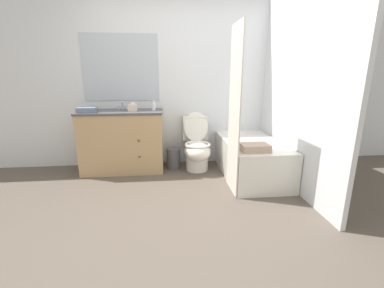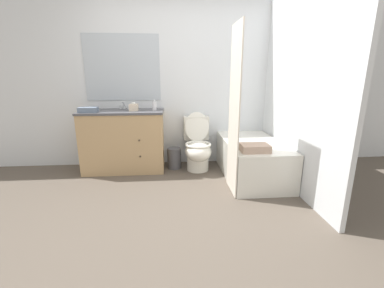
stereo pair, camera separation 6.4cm
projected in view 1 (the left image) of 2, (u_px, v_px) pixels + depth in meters
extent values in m
plane|color=brown|center=(184.00, 211.00, 2.64)|extent=(14.00, 14.00, 0.00)
cube|color=silver|center=(176.00, 83.00, 3.85)|extent=(8.00, 0.05, 2.50)
cube|color=#B2BCC6|center=(121.00, 68.00, 3.69)|extent=(1.08, 0.01, 0.93)
cube|color=silver|center=(289.00, 84.00, 3.21)|extent=(0.05, 2.57, 2.50)
cube|color=tan|center=(123.00, 142.00, 3.70)|extent=(1.13, 0.54, 0.85)
cube|color=#4C4C51|center=(121.00, 112.00, 3.59)|extent=(1.15, 0.56, 0.03)
cylinder|color=silver|center=(121.00, 115.00, 3.60)|extent=(0.31, 0.31, 0.10)
sphere|color=#382D23|center=(139.00, 141.00, 3.44)|extent=(0.02, 0.02, 0.02)
sphere|color=#382D23|center=(140.00, 157.00, 3.50)|extent=(0.02, 0.02, 0.02)
cylinder|color=silver|center=(123.00, 108.00, 3.77)|extent=(0.04, 0.04, 0.04)
cylinder|color=silver|center=(122.00, 104.00, 3.71)|extent=(0.02, 0.11, 0.09)
cylinder|color=silver|center=(119.00, 107.00, 3.76)|extent=(0.03, 0.03, 0.04)
cylinder|color=silver|center=(127.00, 107.00, 3.77)|extent=(0.03, 0.03, 0.04)
cylinder|color=silver|center=(197.00, 163.00, 3.79)|extent=(0.32, 0.32, 0.22)
ellipsoid|color=silver|center=(198.00, 151.00, 3.68)|extent=(0.38, 0.47, 0.28)
torus|color=silver|center=(198.00, 144.00, 3.65)|extent=(0.37, 0.37, 0.04)
cube|color=silver|center=(195.00, 128.00, 3.92)|extent=(0.37, 0.18, 0.36)
ellipsoid|color=silver|center=(196.00, 127.00, 3.80)|extent=(0.36, 0.14, 0.44)
cube|color=silver|center=(251.00, 158.00, 3.53)|extent=(0.73, 1.35, 0.50)
cube|color=#A5A7A2|center=(252.00, 141.00, 3.47)|extent=(0.61, 1.23, 0.01)
cube|color=silver|center=(234.00, 112.00, 2.90)|extent=(0.01, 0.46, 1.89)
cylinder|color=#4C4C51|center=(173.00, 158.00, 3.84)|extent=(0.20, 0.20, 0.31)
cube|color=beige|center=(133.00, 108.00, 3.57)|extent=(0.12, 0.14, 0.09)
ellipsoid|color=white|center=(132.00, 103.00, 3.55)|extent=(0.05, 0.04, 0.03)
cylinder|color=silver|center=(153.00, 106.00, 3.60)|extent=(0.06, 0.06, 0.12)
cylinder|color=silver|center=(153.00, 101.00, 3.58)|extent=(0.03, 0.03, 0.03)
cube|color=slate|center=(87.00, 110.00, 3.40)|extent=(0.24, 0.15, 0.07)
cube|color=tan|center=(255.00, 148.00, 2.99)|extent=(0.33, 0.23, 0.09)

